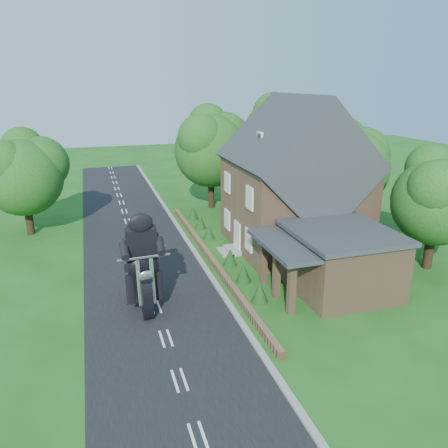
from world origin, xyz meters
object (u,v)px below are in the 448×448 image
object	(u,v)px
annex	(337,259)
motorcycle_lead	(145,299)
garden_wall	(210,258)
house	(295,185)
motorcycle_follow	(144,286)

from	to	relation	value
annex	motorcycle_lead	size ratio (longest dim) A/B	4.21
garden_wall	annex	size ratio (longest dim) A/B	3.12
motorcycle_lead	house	bearing A→B (deg)	-153.07
house	motorcycle_lead	size ratio (longest dim) A/B	6.12
motorcycle_lead	motorcycle_follow	xyz separation A→B (m)	(0.13, 1.59, -0.07)
motorcycle_follow	garden_wall	bearing A→B (deg)	-151.73
motorcycle_lead	motorcycle_follow	size ratio (longest dim) A/B	1.09
annex	motorcycle_follow	distance (m)	10.53
garden_wall	motorcycle_lead	world-z (taller)	motorcycle_lead
house	motorcycle_lead	bearing A→B (deg)	-149.87
house	motorcycle_lead	distance (m)	13.26
garden_wall	house	distance (m)	7.52
house	annex	xyz separation A→B (m)	(-0.62, -6.80, -2.58)
annex	motorcycle_lead	bearing A→B (deg)	177.86
garden_wall	motorcycle_follow	xyz separation A→B (m)	(-4.72, -3.82, 0.51)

